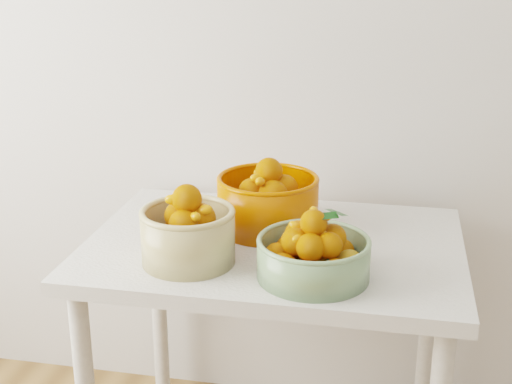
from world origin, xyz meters
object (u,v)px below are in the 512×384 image
Objects in this scene: bowl_green at (313,254)px; bowl_orange at (268,201)px; bowl_cream at (188,233)px; table at (274,274)px.

bowl_orange is (-0.16, 0.29, 0.02)m from bowl_green.
bowl_green is (0.31, -0.03, -0.02)m from bowl_cream.
bowl_cream is 0.30m from bowl_orange.
table is at bearing 122.96° from bowl_green.
bowl_cream reaches higher than bowl_green.
bowl_cream is 0.97× the size of bowl_orange.
bowl_cream is at bearing 175.11° from bowl_green.
table is 0.28m from bowl_green.
bowl_cream is 0.88× the size of bowl_green.
bowl_green is at bearing -60.59° from bowl_orange.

